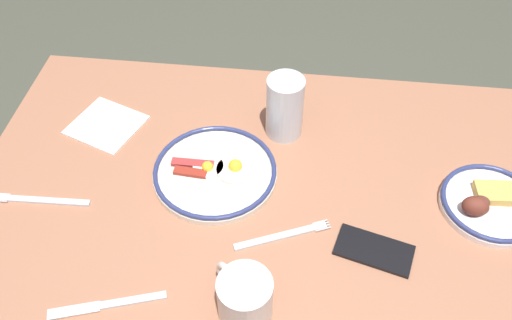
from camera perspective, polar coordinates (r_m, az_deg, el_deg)
The scene contains 10 objects.
dining_table at distance 1.19m, azimuth 1.36°, elevation -5.43°, with size 1.25×0.77×0.74m.
plate_near_main at distance 1.18m, azimuth 23.59°, elevation -4.24°, with size 0.20×0.20×0.05m.
plate_center_pancakes at distance 1.14m, azimuth -4.34°, elevation -1.24°, with size 0.26×0.26×0.04m.
coffee_mug at distance 0.93m, azimuth -1.28°, elevation -14.43°, with size 0.11×0.11×0.10m.
drinking_glass at distance 1.19m, azimuth 3.06°, elevation 5.37°, with size 0.08×0.08×0.15m.
cell_phone at distance 1.05m, azimuth 12.48°, elevation -9.37°, with size 0.14×0.07×0.01m, color black.
paper_napkin at distance 1.30m, azimuth -15.66°, elevation 3.63°, with size 0.15×0.14×0.00m, color white.
fork_near at distance 1.18m, azimuth -21.94°, elevation -4.01°, with size 0.20×0.03×0.01m.
fork_far at distance 1.05m, azimuth 2.89°, elevation -8.04°, with size 0.19×0.09×0.01m.
butter_knife at distance 1.01m, azimuth -15.49°, elevation -14.63°, with size 0.20×0.08×0.01m.
Camera 1 is at (-0.05, 0.71, 1.61)m, focal length 37.54 mm.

